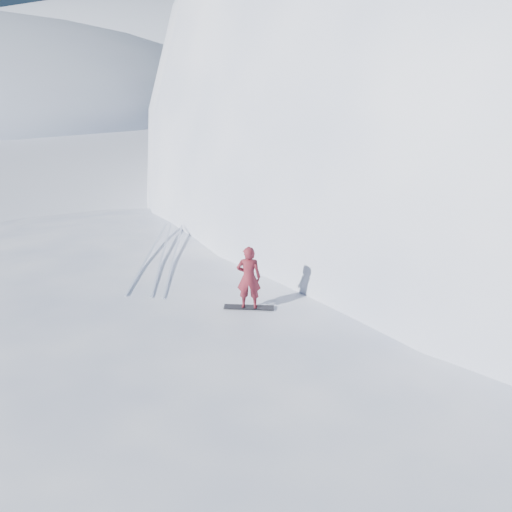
{
  "coord_description": "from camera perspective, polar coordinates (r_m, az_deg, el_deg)",
  "views": [
    {
      "loc": [
        5.16,
        -8.58,
        9.1
      ],
      "look_at": [
        2.69,
        4.01,
        3.5
      ],
      "focal_mm": 35.0,
      "sensor_mm": 36.0,
      "label": 1
    }
  ],
  "objects": [
    {
      "name": "peak_shoulder",
      "position": [
        30.38,
        19.79,
        4.74
      ],
      "size": [
        28.0,
        24.0,
        18.0
      ],
      "primitive_type": "ellipsoid",
      "color": "white",
      "rests_on": "ground"
    },
    {
      "name": "ground",
      "position": [
        13.53,
        -15.55,
        -19.77
      ],
      "size": [
        400.0,
        400.0,
        0.0
      ],
      "primitive_type": "plane",
      "color": "white",
      "rests_on": "ground"
    },
    {
      "name": "far_ridge_c",
      "position": [
        127.21,
        -10.3,
        19.14
      ],
      "size": [
        140.0,
        90.0,
        36.0
      ],
      "primitive_type": "ellipsoid",
      "color": "white",
      "rests_on": "ground"
    },
    {
      "name": "snowboarder",
      "position": [
        13.19,
        -0.84,
        -2.47
      ],
      "size": [
        0.7,
        0.51,
        1.77
      ],
      "primitive_type": "imported",
      "rotation": [
        0.0,
        0.0,
        3.28
      ],
      "color": "maroon",
      "rests_on": "snowboard"
    },
    {
      "name": "board_tracks",
      "position": [
        17.1,
        -10.72,
        0.15
      ],
      "size": [
        2.17,
        5.93,
        0.04
      ],
      "color": "silver",
      "rests_on": "ground"
    },
    {
      "name": "snowboard",
      "position": [
        13.61,
        -0.81,
        -5.86
      ],
      "size": [
        1.38,
        0.44,
        0.02
      ],
      "primitive_type": "cube",
      "rotation": [
        0.0,
        0.0,
        0.14
      ],
      "color": "black",
      "rests_on": "near_ridge"
    },
    {
      "name": "near_ridge",
      "position": [
        15.3,
        -7.15,
        -13.12
      ],
      "size": [
        36.0,
        28.0,
        4.8
      ],
      "primitive_type": "ellipsoid",
      "color": "white",
      "rests_on": "ground"
    },
    {
      "name": "wind_bumps",
      "position": [
        15.17,
        -13.98,
        -14.13
      ],
      "size": [
        16.0,
        14.4,
        1.0
      ],
      "color": "white",
      "rests_on": "ground"
    }
  ]
}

